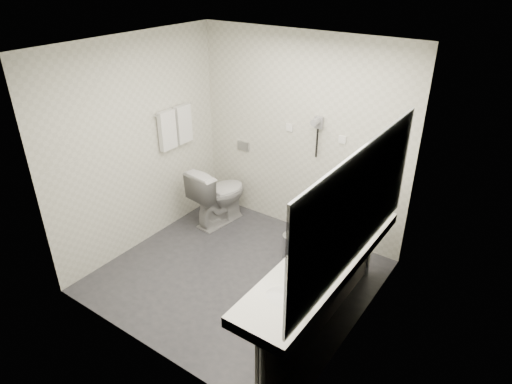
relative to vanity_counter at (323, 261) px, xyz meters
The scene contains 32 objects.
floor 1.39m from the vanity_counter, 169.92° to the left, with size 2.80×2.80×0.00m, color #2B2B30.
ceiling 2.05m from the vanity_counter, 169.92° to the left, with size 2.80×2.80×0.00m, color silver.
wall_back 1.93m from the vanity_counter, 126.87° to the left, with size 2.80×2.80×0.00m, color beige.
wall_front 1.64m from the vanity_counter, 135.64° to the right, with size 2.80×2.80×0.00m, color beige.
wall_left 2.57m from the vanity_counter, behind, with size 2.60×2.60×0.00m, color beige.
wall_right 0.56m from the vanity_counter, 36.03° to the left, with size 2.60×2.60×0.00m, color beige.
vanity_counter is the anchor object (origin of this frame).
vanity_panel 0.43m from the vanity_counter, ahead, with size 0.03×2.15×0.75m, color gray.
vanity_post_near 1.12m from the vanity_counter, 86.97° to the right, with size 0.06×0.06×0.75m, color silver.
vanity_post_far 1.12m from the vanity_counter, 86.97° to the left, with size 0.06×0.06×0.75m, color silver.
mirror 0.70m from the vanity_counter, ahead, with size 0.02×2.20×1.05m, color #B2BCC6.
basin_near 0.65m from the vanity_counter, 90.00° to the right, with size 0.40×0.31×0.05m, color silver.
basin_far 0.65m from the vanity_counter, 90.00° to the left, with size 0.40×0.31×0.05m, color silver.
faucet_near 0.69m from the vanity_counter, 73.30° to the right, with size 0.04×0.04×0.15m, color silver.
faucet_far 0.69m from the vanity_counter, 73.30° to the left, with size 0.04×0.04×0.15m, color silver.
soap_bottle_a 0.18m from the vanity_counter, 86.54° to the left, with size 0.05×0.05×0.11m, color white.
soap_bottle_b 0.20m from the vanity_counter, 58.62° to the left, with size 0.07×0.07×0.09m, color white.
soap_bottle_c 0.13m from the vanity_counter, 92.63° to the right, with size 0.05×0.05×0.14m, color white.
glass_left 0.29m from the vanity_counter, 43.78° to the left, with size 0.06×0.06×0.11m, color silver.
glass_right 0.30m from the vanity_counter, 71.58° to the left, with size 0.06×0.06×0.12m, color silver.
toilet 2.30m from the vanity_counter, 153.63° to the left, with size 0.45×0.80×0.81m, color silver.
flush_plate 2.48m from the vanity_counter, 143.06° to the left, with size 0.18×0.02×0.12m, color #B2B5BA.
pedal_bin 1.35m from the vanity_counter, 133.82° to the left, with size 0.21×0.21×0.30m, color #B2B5BA.
bin_lid 1.28m from the vanity_counter, 133.82° to the left, with size 0.21×0.21×0.01m, color #B2B5BA.
towel_rail 2.69m from the vanity_counter, 163.14° to the left, with size 0.02×0.02×0.62m, color silver.
towel_near 2.59m from the vanity_counter, 166.10° to the left, with size 0.07×0.24×0.48m, color silver.
towel_far 2.67m from the vanity_counter, 160.15° to the left, with size 0.07×0.24×0.48m, color silver.
dryer_cradle 1.85m from the vanity_counter, 120.76° to the left, with size 0.10×0.04×0.14m, color gray.
dryer_barrel 1.81m from the vanity_counter, 122.01° to the left, with size 0.08×0.08×0.14m, color gray.
dryer_cord 1.76m from the vanity_counter, 121.02° to the left, with size 0.02×0.02×0.35m, color black.
switch_plate_a 2.04m from the vanity_counter, 130.59° to the left, with size 0.09×0.02×0.09m, color silver.
switch_plate_b 1.69m from the vanity_counter, 111.13° to the left, with size 0.09×0.02×0.09m, color silver.
Camera 1 is at (2.48, -3.19, 3.21)m, focal length 31.50 mm.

